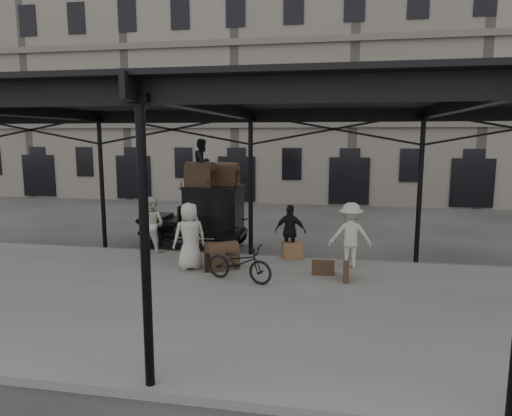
{
  "coord_description": "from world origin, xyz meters",
  "views": [
    {
      "loc": [
        2.73,
        -11.76,
        3.84
      ],
      "look_at": [
        0.24,
        1.6,
        1.7
      ],
      "focal_mm": 32.0,
      "sensor_mm": 36.0,
      "label": 1
    }
  ],
  "objects": [
    {
      "name": "ground",
      "position": [
        0.0,
        0.0,
        0.0
      ],
      "size": [
        120.0,
        120.0,
        0.0
      ],
      "primitive_type": "plane",
      "color": "#383533",
      "rests_on": "ground"
    },
    {
      "name": "platform",
      "position": [
        0.0,
        -2.0,
        0.07
      ],
      "size": [
        28.0,
        8.0,
        0.15
      ],
      "primitive_type": "cube",
      "color": "slate",
      "rests_on": "ground"
    },
    {
      "name": "canopy",
      "position": [
        0.0,
        -1.72,
        4.6
      ],
      "size": [
        22.5,
        9.0,
        4.74
      ],
      "color": "black",
      "rests_on": "ground"
    },
    {
      "name": "building_frontage",
      "position": [
        0.0,
        18.0,
        7.0
      ],
      "size": [
        64.0,
        8.0,
        14.0
      ],
      "primitive_type": "cube",
      "color": "slate",
      "rests_on": "ground"
    },
    {
      "name": "taxi",
      "position": [
        -1.82,
        3.12,
        1.2
      ],
      "size": [
        3.65,
        1.55,
        2.18
      ],
      "color": "black",
      "rests_on": "ground"
    },
    {
      "name": "porter_left",
      "position": [
        -1.78,
        1.51,
        0.93
      ],
      "size": [
        0.65,
        0.51,
        1.57
      ],
      "primitive_type": "imported",
      "rotation": [
        0.0,
        0.0,
        3.4
      ],
      "color": "beige",
      "rests_on": "platform"
    },
    {
      "name": "porter_midleft",
      "position": [
        -3.21,
        1.8,
        1.05
      ],
      "size": [
        0.99,
        0.85,
        1.79
      ],
      "primitive_type": "imported",
      "rotation": [
        0.0,
        0.0,
        2.93
      ],
      "color": "silver",
      "rests_on": "platform"
    },
    {
      "name": "porter_centre",
      "position": [
        -1.37,
        0.11,
        1.09
      ],
      "size": [
        1.1,
        1.01,
        1.88
      ],
      "primitive_type": "imported",
      "rotation": [
        0.0,
        0.0,
        3.73
      ],
      "color": "#BCB7AC",
      "rests_on": "platform"
    },
    {
      "name": "porter_official",
      "position": [
        1.27,
        1.8,
        0.97
      ],
      "size": [
        1.01,
        0.51,
        1.65
      ],
      "primitive_type": "imported",
      "rotation": [
        0.0,
        0.0,
        3.02
      ],
      "color": "black",
      "rests_on": "platform"
    },
    {
      "name": "porter_right",
      "position": [
        3.05,
        1.09,
        1.08
      ],
      "size": [
        1.26,
        0.79,
        1.86
      ],
      "primitive_type": "imported",
      "rotation": [
        0.0,
        0.0,
        3.23
      ],
      "color": "beige",
      "rests_on": "platform"
    },
    {
      "name": "bicycle",
      "position": [
        0.24,
        -0.71,
        0.64
      ],
      "size": [
        1.96,
        1.16,
        0.97
      ],
      "primitive_type": "imported",
      "rotation": [
        0.0,
        0.0,
        1.27
      ],
      "color": "black",
      "rests_on": "platform"
    },
    {
      "name": "porter_roof",
      "position": [
        -1.85,
        3.03,
        2.97
      ],
      "size": [
        0.77,
        0.9,
        1.58
      ],
      "primitive_type": "imported",
      "rotation": [
        0.0,
        0.0,
        1.32
      ],
      "color": "black",
      "rests_on": "taxi"
    },
    {
      "name": "steamer_trunk_roof_near",
      "position": [
        -1.9,
        2.88,
        2.52
      ],
      "size": [
        0.99,
        0.66,
        0.69
      ],
      "primitive_type": null,
      "rotation": [
        0.0,
        0.0,
        -0.09
      ],
      "color": "#4E3524",
      "rests_on": "taxi"
    },
    {
      "name": "steamer_trunk_roof_far",
      "position": [
        -1.15,
        3.33,
        2.51
      ],
      "size": [
        0.94,
        0.62,
        0.65
      ],
      "primitive_type": null,
      "rotation": [
        0.0,
        0.0,
        -0.09
      ],
      "color": "#4E3524",
      "rests_on": "taxi"
    },
    {
      "name": "steamer_trunk_platform",
      "position": [
        -0.47,
        0.26,
        0.47
      ],
      "size": [
        1.03,
        0.95,
        0.64
      ],
      "primitive_type": null,
      "rotation": [
        0.0,
        0.0,
        0.62
      ],
      "color": "#4E3524",
      "rests_on": "platform"
    },
    {
      "name": "wicker_hamper",
      "position": [
        1.34,
        1.8,
        0.4
      ],
      "size": [
        0.7,
        0.6,
        0.5
      ],
      "primitive_type": "cube",
      "rotation": [
        0.0,
        0.0,
        0.28
      ],
      "color": "#936844",
      "rests_on": "platform"
    },
    {
      "name": "suitcase_upright",
      "position": [
        2.94,
        -0.14,
        0.38
      ],
      "size": [
        0.16,
        0.6,
        0.45
      ],
      "primitive_type": "cube",
      "rotation": [
        0.0,
        0.0,
        -0.01
      ],
      "color": "#4E3524",
      "rests_on": "platform"
    },
    {
      "name": "suitcase_flat",
      "position": [
        2.33,
        0.21,
        0.35
      ],
      "size": [
        0.61,
        0.21,
        0.4
      ],
      "primitive_type": "cube",
      "rotation": [
        0.0,
        0.0,
        0.1
      ],
      "color": "#4E3524",
      "rests_on": "platform"
    }
  ]
}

